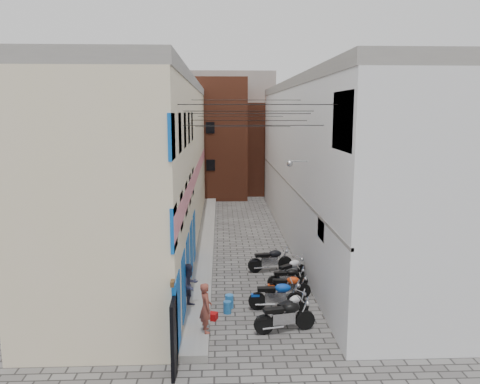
{
  "coord_description": "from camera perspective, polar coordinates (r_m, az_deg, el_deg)",
  "views": [
    {
      "loc": [
        -1.19,
        -12.66,
        7.29
      ],
      "look_at": [
        -0.16,
        12.14,
        3.0
      ],
      "focal_mm": 35.0,
      "sensor_mm": 36.0,
      "label": 1
    }
  ],
  "objects": [
    {
      "name": "ground",
      "position": [
        14.66,
        2.75,
        -20.03
      ],
      "size": [
        90.0,
        90.0,
        0.0
      ],
      "primitive_type": "plane",
      "color": "#555250",
      "rests_on": "ground"
    },
    {
      "name": "plinth",
      "position": [
        26.66,
        -4.17,
        -5.81
      ],
      "size": [
        0.9,
        26.0,
        0.25
      ],
      "primitive_type": "cube",
      "color": "gray",
      "rests_on": "ground"
    },
    {
      "name": "building_left",
      "position": [
        26.04,
        -10.77,
        3.48
      ],
      "size": [
        5.1,
        27.0,
        9.0
      ],
      "color": "beige",
      "rests_on": "ground"
    },
    {
      "name": "building_right",
      "position": [
        26.54,
        11.13,
        3.6
      ],
      "size": [
        5.94,
        26.0,
        9.0
      ],
      "color": "white",
      "rests_on": "ground"
    },
    {
      "name": "building_far_brick_left",
      "position": [
        40.73,
        -3.54,
        6.57
      ],
      "size": [
        6.0,
        6.0,
        10.0
      ],
      "primitive_type": "cube",
      "color": "brown",
      "rests_on": "ground"
    },
    {
      "name": "building_far_brick_right",
      "position": [
        42.99,
        3.23,
        5.4
      ],
      "size": [
        5.0,
        6.0,
        8.0
      ],
      "primitive_type": "cube",
      "color": "brown",
      "rests_on": "ground"
    },
    {
      "name": "building_far_concrete",
      "position": [
        46.71,
        -0.93,
        7.61
      ],
      "size": [
        8.0,
        5.0,
        11.0
      ],
      "primitive_type": "cube",
      "color": "gray",
      "rests_on": "ground"
    },
    {
      "name": "far_shopfront",
      "position": [
        38.37,
        -0.58,
        0.67
      ],
      "size": [
        2.0,
        0.3,
        2.4
      ],
      "primitive_type": "cube",
      "color": "black",
      "rests_on": "ground"
    },
    {
      "name": "overhead_wires",
      "position": [
        20.34,
        0.98,
        9.34
      ],
      "size": [
        5.8,
        13.02,
        1.32
      ],
      "color": "black",
      "rests_on": "ground"
    },
    {
      "name": "motorcycle_a",
      "position": [
        16.16,
        5.49,
        -14.64
      ],
      "size": [
        2.21,
        1.07,
        1.23
      ],
      "primitive_type": null,
      "rotation": [
        0.0,
        0.0,
        -1.37
      ],
      "color": "black",
      "rests_on": "ground"
    },
    {
      "name": "motorcycle_b",
      "position": [
        17.07,
        6.29,
        -13.63
      ],
      "size": [
        1.74,
        1.57,
        1.03
      ],
      "primitive_type": null,
      "rotation": [
        0.0,
        0.0,
        -0.89
      ],
      "color": "silver",
      "rests_on": "ground"
    },
    {
      "name": "motorcycle_c",
      "position": [
        17.8,
        4.5,
        -12.27
      ],
      "size": [
        2.11,
        0.67,
        1.22
      ],
      "primitive_type": null,
      "rotation": [
        0.0,
        0.0,
        -1.57
      ],
      "color": "#0B3BA6",
      "rests_on": "ground"
    },
    {
      "name": "motorcycle_d",
      "position": [
        18.96,
        5.9,
        -11.18
      ],
      "size": [
        1.82,
        0.67,
        1.04
      ],
      "primitive_type": null,
      "rotation": [
        0.0,
        0.0,
        -1.63
      ],
      "color": "red",
      "rests_on": "ground"
    },
    {
      "name": "motorcycle_e",
      "position": [
        19.89,
        5.84,
        -10.22
      ],
      "size": [
        1.74,
        0.63,
        0.99
      ],
      "primitive_type": null,
      "rotation": [
        0.0,
        0.0,
        -1.52
      ],
      "color": "black",
      "rests_on": "ground"
    },
    {
      "name": "motorcycle_f",
      "position": [
        20.65,
        6.23,
        -9.29
      ],
      "size": [
        1.86,
        1.66,
        1.1
      ],
      "primitive_type": null,
      "rotation": [
        0.0,
        0.0,
        -0.89
      ],
      "color": "silver",
      "rests_on": "ground"
    },
    {
      "name": "motorcycle_g",
      "position": [
        21.75,
        3.72,
        -8.11
      ],
      "size": [
        2.19,
        1.02,
        1.22
      ],
      "primitive_type": null,
      "rotation": [
        0.0,
        0.0,
        -1.4
      ],
      "color": "black",
      "rests_on": "ground"
    },
    {
      "name": "person_a",
      "position": [
        15.51,
        -4.2,
        -13.87
      ],
      "size": [
        0.53,
        0.68,
        1.64
      ],
      "primitive_type": "imported",
      "rotation": [
        0.0,
        0.0,
        1.81
      ],
      "color": "brown",
      "rests_on": "plinth"
    },
    {
      "name": "person_b",
      "position": [
        17.4,
        -6.18,
        -11.25
      ],
      "size": [
        0.98,
        0.99,
        1.62
      ],
      "primitive_type": "imported",
      "rotation": [
        0.0,
        0.0,
        0.85
      ],
      "color": "#303148",
      "rests_on": "plinth"
    },
    {
      "name": "water_jug_near",
      "position": [
        17.6,
        -1.56,
        -13.87
      ],
      "size": [
        0.35,
        0.35,
        0.45
      ],
      "primitive_type": "cylinder",
      "rotation": [
        0.0,
        0.0,
        -0.26
      ],
      "color": "#236AB0",
      "rests_on": "ground"
    },
    {
      "name": "water_jug_far",
      "position": [
        18.03,
        -1.32,
        -13.18
      ],
      "size": [
        0.38,
        0.38,
        0.5
      ],
      "primitive_type": "cylinder",
      "rotation": [
        0.0,
        0.0,
        -0.21
      ],
      "color": "blue",
      "rests_on": "ground"
    },
    {
      "name": "red_crate",
      "position": [
        17.18,
        -3.49,
        -14.86
      ],
      "size": [
        0.48,
        0.42,
        0.25
      ],
      "primitive_type": "cube",
      "rotation": [
        0.0,
        0.0,
        -0.35
      ],
      "color": "#AB0C0D",
      "rests_on": "ground"
    }
  ]
}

